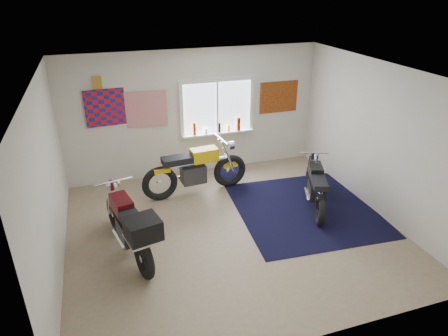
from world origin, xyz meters
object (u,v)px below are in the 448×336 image
object	(u,v)px
yellow_triumph	(195,171)
maroon_tourer	(130,227)
black_chrome_bike	(315,187)
navy_rug	(305,209)

from	to	relation	value
yellow_triumph	maroon_tourer	world-z (taller)	yellow_triumph
maroon_tourer	black_chrome_bike	bearing A→B (deg)	-94.74
maroon_tourer	yellow_triumph	bearing A→B (deg)	-52.98
navy_rug	yellow_triumph	size ratio (longest dim) A/B	1.18
navy_rug	maroon_tourer	distance (m)	3.32
black_chrome_bike	maroon_tourer	size ratio (longest dim) A/B	0.85
navy_rug	black_chrome_bike	distance (m)	0.46
navy_rug	black_chrome_bike	bearing A→B (deg)	15.68
maroon_tourer	navy_rug	bearing A→B (deg)	-95.25
navy_rug	maroon_tourer	bearing A→B (deg)	-172.55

